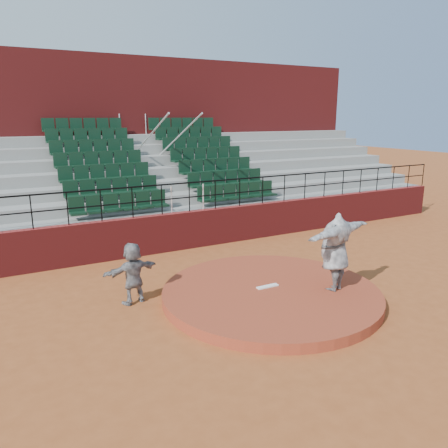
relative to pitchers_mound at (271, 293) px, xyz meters
The scene contains 9 objects.
ground 0.12m from the pitchers_mound, ahead, with size 90.00×90.00×0.00m, color #974A22.
pitchers_mound is the anchor object (origin of this frame).
pitching_rubber 0.21m from the pitchers_mound, 90.00° to the left, with size 0.60×0.15×0.03m, color white.
boundary_wall 5.03m from the pitchers_mound, 90.00° to the left, with size 24.00×0.30×1.30m, color maroon.
wall_railing 5.35m from the pitchers_mound, 90.00° to the left, with size 24.04×0.05×1.03m.
seating_deck 8.75m from the pitchers_mound, 90.00° to the left, with size 24.00×5.97×4.63m.
press_box_facade 13.06m from the pitchers_mound, 90.00° to the left, with size 24.00×3.00×7.10m, color maroon.
pitcher 1.93m from the pitchers_mound, 29.03° to the right, with size 2.44×0.66×1.99m, color black.
fielder 3.50m from the pitchers_mound, 155.89° to the left, with size 1.44×0.46×1.55m, color black.
Camera 1 is at (-5.96, -8.52, 4.52)m, focal length 35.00 mm.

